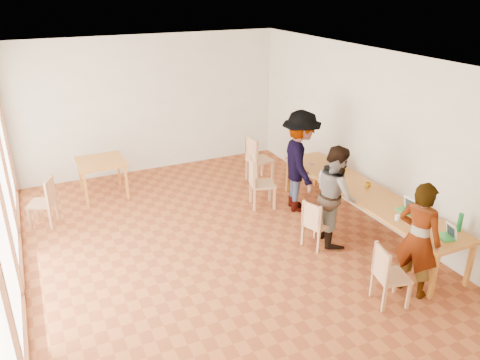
# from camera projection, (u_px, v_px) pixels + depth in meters

# --- Properties ---
(ground) EXTENTS (8.00, 8.00, 0.00)m
(ground) POSITION_uv_depth(u_px,v_px,m) (220.00, 251.00, 7.56)
(ground) COLOR #9D5026
(ground) RESTS_ON ground
(wall_back) EXTENTS (6.00, 0.10, 3.00)m
(wall_back) POSITION_uv_depth(u_px,v_px,m) (149.00, 105.00, 10.30)
(wall_back) COLOR beige
(wall_back) RESTS_ON ground
(wall_front) EXTENTS (6.00, 0.10, 3.00)m
(wall_front) POSITION_uv_depth(u_px,v_px,m) (415.00, 335.00, 3.64)
(wall_front) COLOR beige
(wall_front) RESTS_ON ground
(wall_right) EXTENTS (0.10, 8.00, 3.00)m
(wall_right) POSITION_uv_depth(u_px,v_px,m) (378.00, 138.00, 8.13)
(wall_right) COLOR beige
(wall_right) RESTS_ON ground
(ceiling) EXTENTS (6.00, 8.00, 0.04)m
(ceiling) POSITION_uv_depth(u_px,v_px,m) (216.00, 61.00, 6.37)
(ceiling) COLOR white
(ceiling) RESTS_ON wall_back
(communal_table) EXTENTS (0.80, 4.00, 0.75)m
(communal_table) POSITION_uv_depth(u_px,v_px,m) (364.00, 194.00, 7.92)
(communal_table) COLOR #C67E2C
(communal_table) RESTS_ON ground
(side_table) EXTENTS (0.90, 0.90, 0.75)m
(side_table) POSITION_uv_depth(u_px,v_px,m) (101.00, 164.00, 9.27)
(side_table) COLOR #C67E2C
(side_table) RESTS_ON ground
(chair_near) EXTENTS (0.49, 0.49, 0.46)m
(chair_near) POSITION_uv_depth(u_px,v_px,m) (387.00, 270.00, 6.14)
(chair_near) COLOR tan
(chair_near) RESTS_ON ground
(chair_mid) EXTENTS (0.48, 0.48, 0.44)m
(chair_mid) POSITION_uv_depth(u_px,v_px,m) (315.00, 220.00, 7.49)
(chair_mid) COLOR tan
(chair_mid) RESTS_ON ground
(chair_far) EXTENTS (0.55, 0.55, 0.51)m
(chair_far) POSITION_uv_depth(u_px,v_px,m) (257.00, 178.00, 8.83)
(chair_far) COLOR tan
(chair_far) RESTS_ON ground
(chair_empty) EXTENTS (0.52, 0.52, 0.54)m
(chair_empty) POSITION_uv_depth(u_px,v_px,m) (256.00, 155.00, 9.92)
(chair_empty) COLOR tan
(chair_empty) RESTS_ON ground
(chair_spare) EXTENTS (0.54, 0.54, 0.47)m
(chair_spare) POSITION_uv_depth(u_px,v_px,m) (46.00, 197.00, 8.17)
(chair_spare) COLOR tan
(chair_spare) RESTS_ON ground
(person_near) EXTENTS (0.58, 0.71, 1.67)m
(person_near) POSITION_uv_depth(u_px,v_px,m) (418.00, 240.00, 6.27)
(person_near) COLOR gray
(person_near) RESTS_ON ground
(person_mid) EXTENTS (0.84, 0.96, 1.67)m
(person_mid) POSITION_uv_depth(u_px,v_px,m) (335.00, 195.00, 7.58)
(person_mid) COLOR gray
(person_mid) RESTS_ON ground
(person_far) EXTENTS (1.05, 1.39, 1.92)m
(person_far) POSITION_uv_depth(u_px,v_px,m) (300.00, 162.00, 8.60)
(person_far) COLOR gray
(person_far) RESTS_ON ground
(laptop_near) EXTENTS (0.25, 0.27, 0.20)m
(laptop_near) POSITION_uv_depth(u_px,v_px,m) (448.00, 234.00, 6.46)
(laptop_near) COLOR green
(laptop_near) RESTS_ON communal_table
(laptop_mid) EXTENTS (0.24, 0.27, 0.22)m
(laptop_mid) POSITION_uv_depth(u_px,v_px,m) (408.00, 208.00, 7.19)
(laptop_mid) COLOR green
(laptop_mid) RESTS_ON communal_table
(laptop_far) EXTENTS (0.31, 0.33, 0.23)m
(laptop_far) POSITION_uv_depth(u_px,v_px,m) (338.00, 169.00, 8.67)
(laptop_far) COLOR green
(laptop_far) RESTS_ON communal_table
(yellow_mug) EXTENTS (0.13, 0.13, 0.09)m
(yellow_mug) POSITION_uv_depth(u_px,v_px,m) (368.00, 185.00, 8.03)
(yellow_mug) COLOR #C98F10
(yellow_mug) RESTS_ON communal_table
(green_bottle) EXTENTS (0.07, 0.07, 0.28)m
(green_bottle) POSITION_uv_depth(u_px,v_px,m) (460.00, 222.00, 6.59)
(green_bottle) COLOR #126E2C
(green_bottle) RESTS_ON communal_table
(clear_glass) EXTENTS (0.07, 0.07, 0.09)m
(clear_glass) POSITION_uv_depth(u_px,v_px,m) (397.00, 218.00, 6.93)
(clear_glass) COLOR silver
(clear_glass) RESTS_ON communal_table
(condiment_cup) EXTENTS (0.08, 0.08, 0.06)m
(condiment_cup) POSITION_uv_depth(u_px,v_px,m) (302.00, 158.00, 9.29)
(condiment_cup) COLOR white
(condiment_cup) RESTS_ON communal_table
(pink_phone) EXTENTS (0.05, 0.10, 0.01)m
(pink_phone) POSITION_uv_depth(u_px,v_px,m) (312.00, 164.00, 9.06)
(pink_phone) COLOR #BC3849
(pink_phone) RESTS_ON communal_table
(black_pouch) EXTENTS (0.16, 0.26, 0.09)m
(black_pouch) POSITION_uv_depth(u_px,v_px,m) (332.00, 170.00, 8.68)
(black_pouch) COLOR black
(black_pouch) RESTS_ON communal_table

